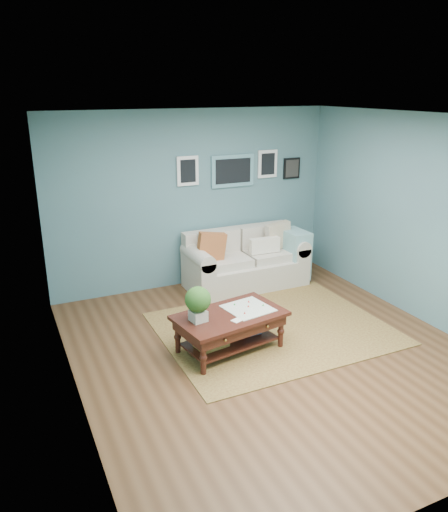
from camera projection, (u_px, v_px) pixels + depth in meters
room_shell at (276, 241)px, 5.57m from camera, size 5.00×5.02×2.70m
area_rug at (273, 328)px, 6.50m from camera, size 2.86×2.28×0.01m
loveseat at (249, 260)px, 7.86m from camera, size 1.91×0.87×0.98m
coffee_table at (225, 321)px, 5.83m from camera, size 1.37×0.93×0.89m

